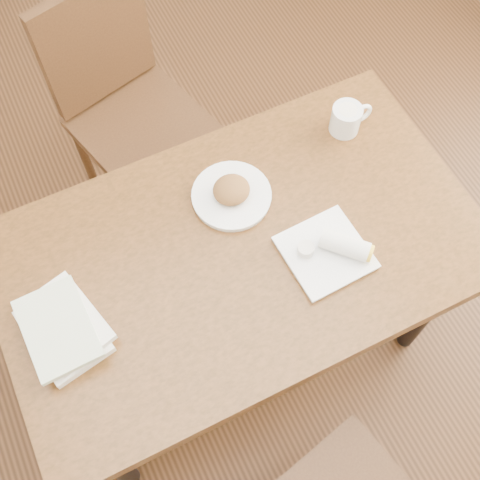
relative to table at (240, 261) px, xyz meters
name	(u,v)px	position (x,y,z in m)	size (l,w,h in m)	color
ground	(240,336)	(0.00, 0.00, -0.67)	(4.00, 5.00, 0.01)	#472814
table	(240,261)	(0.00, 0.00, 0.00)	(1.31, 0.77, 0.75)	brown
chair_far	(124,99)	(-0.06, 0.80, -0.12)	(0.52, 0.52, 0.95)	#412712
plate_scone	(232,194)	(0.05, 0.15, 0.10)	(0.23, 0.23, 0.07)	white
coffee_mug	(347,118)	(0.46, 0.22, 0.13)	(0.13, 0.09, 0.09)	white
plate_burrito	(332,250)	(0.21, -0.12, 0.10)	(0.22, 0.22, 0.07)	white
book_stack	(62,328)	(-0.50, -0.02, 0.11)	(0.22, 0.27, 0.06)	white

